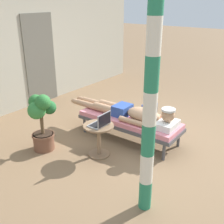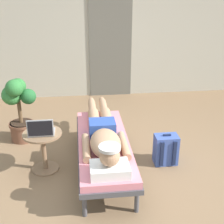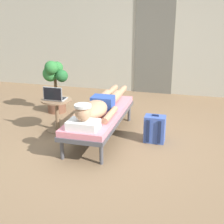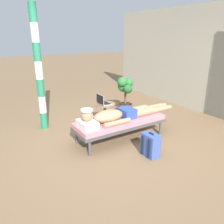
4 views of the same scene
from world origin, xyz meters
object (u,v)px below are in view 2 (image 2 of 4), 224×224
object	(u,v)px
laptop	(41,131)
backpack	(166,149)
lounge_chair	(104,146)
person_reclining	(104,135)
potted_plant	(19,107)
side_table	(43,145)

from	to	relation	value
laptop	backpack	world-z (taller)	laptop
lounge_chair	person_reclining	bearing A→B (deg)	-90.00
lounge_chair	potted_plant	world-z (taller)	potted_plant
person_reclining	potted_plant	world-z (taller)	potted_plant
person_reclining	side_table	distance (m)	0.77
person_reclining	potted_plant	distance (m)	1.51
person_reclining	side_table	size ratio (longest dim) A/B	4.15
side_table	laptop	world-z (taller)	laptop
potted_plant	side_table	bearing A→B (deg)	-64.10
side_table	potted_plant	bearing A→B (deg)	115.90
laptop	potted_plant	distance (m)	0.98
backpack	laptop	bearing A→B (deg)	-178.90
lounge_chair	backpack	xyz separation A→B (m)	(0.82, 0.07, -0.15)
lounge_chair	backpack	distance (m)	0.84
side_table	potted_plant	distance (m)	0.95
side_table	person_reclining	bearing A→B (deg)	-10.15
side_table	potted_plant	world-z (taller)	potted_plant
lounge_chair	backpack	size ratio (longest dim) A/B	4.33
side_table	backpack	bearing A→B (deg)	-0.78
lounge_chair	laptop	world-z (taller)	laptop
person_reclining	side_table	bearing A→B (deg)	169.85
person_reclining	backpack	size ratio (longest dim) A/B	5.12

